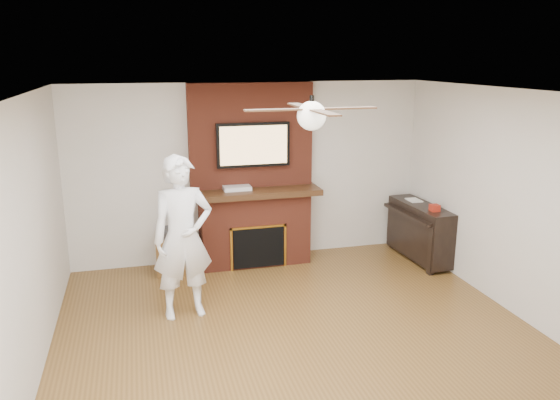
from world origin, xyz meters
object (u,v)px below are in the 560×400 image
object	(u,v)px
side_table	(176,251)
piano	(420,230)
fireplace	(253,193)
person	(183,238)

from	to	relation	value
side_table	piano	bearing A→B (deg)	-5.26
side_table	piano	world-z (taller)	piano
fireplace	piano	xyz separation A→B (m)	(2.30, -0.55, -0.56)
fireplace	piano	world-z (taller)	fireplace
piano	person	bearing A→B (deg)	-168.26
fireplace	side_table	world-z (taller)	fireplace
person	fireplace	bearing A→B (deg)	45.48
fireplace	person	distance (m)	1.82
piano	fireplace	bearing A→B (deg)	163.61
fireplace	side_table	xyz separation A→B (m)	(-1.10, -0.07, -0.72)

